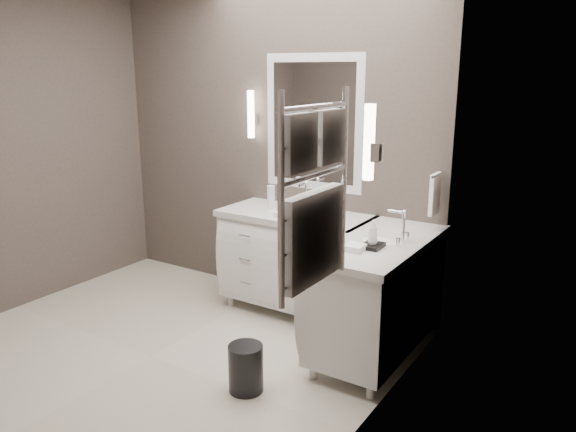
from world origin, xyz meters
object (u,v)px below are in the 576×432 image
Objects in this scene: waste_bin at (246,368)px; vanity_back at (296,256)px; vanity_right at (378,290)px; towel_ladder at (314,204)px.

vanity_back is at bearing 107.48° from waste_bin.
vanity_right is 1.60m from towel_ladder.
vanity_back is 4.02× the size of waste_bin.
towel_ladder is at bearing -80.16° from vanity_right.
vanity_right is 1.06m from waste_bin.
towel_ladder is (1.10, -1.63, 0.91)m from vanity_back.
vanity_right is at bearing 99.84° from towel_ladder.
waste_bin is (-0.72, 0.42, -1.24)m from towel_ladder.
vanity_right is at bearing -20.38° from vanity_back.
vanity_right is (0.88, -0.33, 0.00)m from vanity_back.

